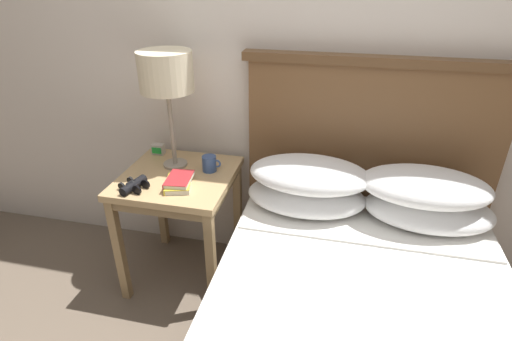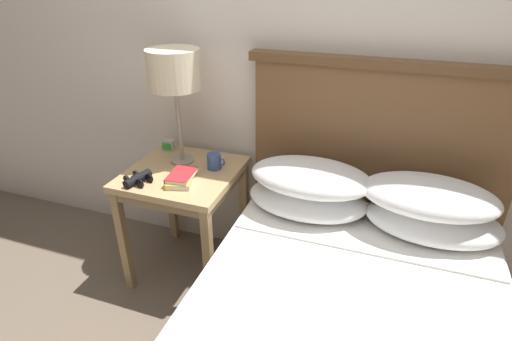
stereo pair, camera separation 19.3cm
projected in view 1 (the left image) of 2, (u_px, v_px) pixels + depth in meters
The scene contains 9 objects.
wall_back at pixel (297, 45), 2.01m from camera, with size 8.00×0.06×2.60m.
nightstand at pixel (179, 189), 2.15m from camera, with size 0.58×0.58×0.67m.
bed at pixel (358, 336), 1.61m from camera, with size 1.35×1.93×1.28m.
table_lamp at pixel (166, 74), 1.97m from camera, with size 0.27×0.27×0.62m.
book_on_nightstand at pixel (178, 184), 1.99m from camera, with size 0.17×0.21×0.03m.
book_stacked_on_top at pixel (179, 179), 1.98m from camera, with size 0.14×0.19×0.02m.
binoculars_pair at pixel (134, 185), 1.96m from camera, with size 0.15×0.16×0.05m.
coffee_mug at pixel (210, 164), 2.13m from camera, with size 0.10×0.08×0.08m.
alarm_clock at pixel (158, 149), 2.32m from camera, with size 0.07×0.05×0.06m.
Camera 1 is at (0.26, -0.96, 1.67)m, focal length 28.00 mm.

